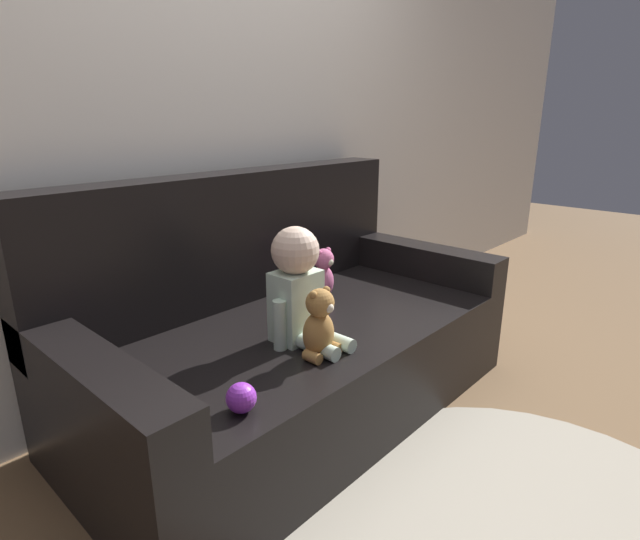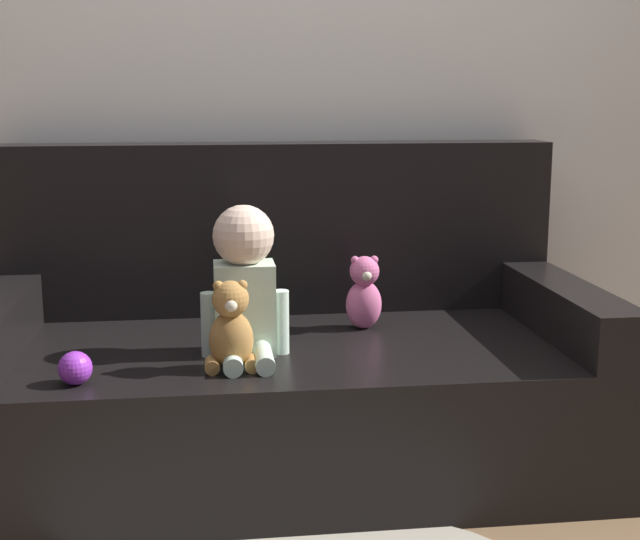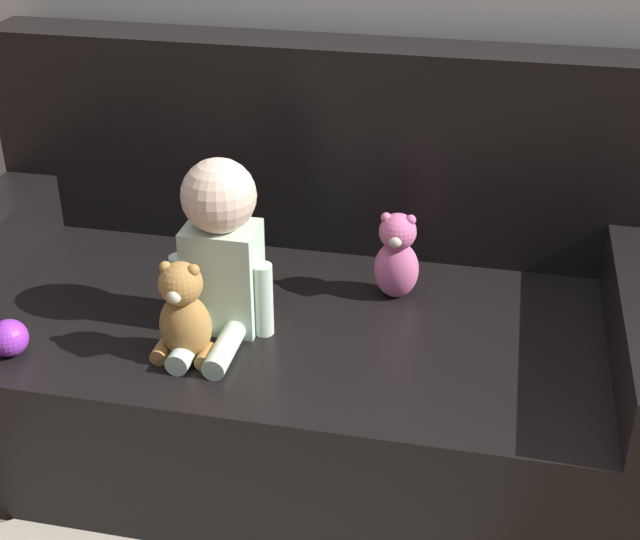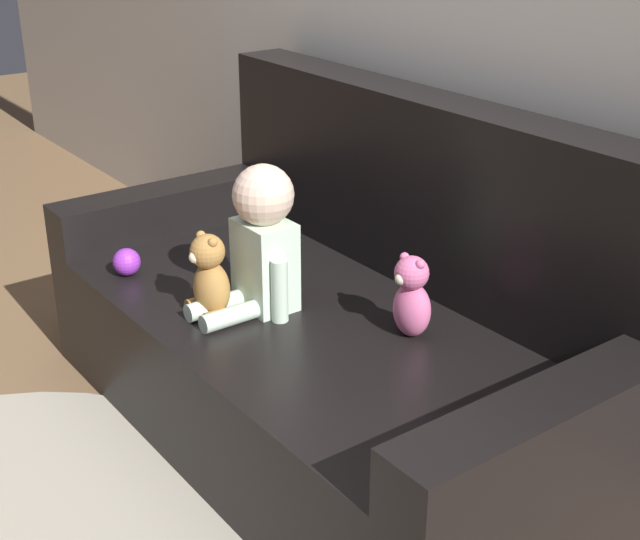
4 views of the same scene
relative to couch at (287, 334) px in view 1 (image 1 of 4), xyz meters
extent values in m
plane|color=brown|center=(0.00, -0.08, -0.32)|extent=(12.00, 12.00, 0.00)
cube|color=silver|center=(0.00, 0.49, 0.98)|extent=(8.00, 0.05, 2.60)
cube|color=black|center=(0.00, -0.08, -0.11)|extent=(1.87, 0.96, 0.41)
cube|color=black|center=(0.00, 0.31, 0.38)|extent=(1.87, 0.18, 0.58)
cube|color=black|center=(-0.86, -0.08, 0.17)|extent=(0.16, 0.96, 0.16)
cube|color=black|center=(0.86, -0.08, 0.17)|extent=(0.16, 0.96, 0.16)
cube|color=silver|center=(-0.14, -0.20, 0.23)|extent=(0.17, 0.13, 0.27)
sphere|color=beige|center=(-0.14, -0.20, 0.44)|extent=(0.18, 0.18, 0.18)
cylinder|color=silver|center=(-0.18, -0.35, 0.12)|extent=(0.05, 0.17, 0.05)
cylinder|color=silver|center=(-0.09, -0.35, 0.12)|extent=(0.05, 0.17, 0.05)
cylinder|color=silver|center=(-0.24, -0.22, 0.19)|extent=(0.05, 0.05, 0.19)
cylinder|color=silver|center=(-0.04, -0.22, 0.19)|extent=(0.05, 0.05, 0.19)
ellipsoid|color=#AD7A3D|center=(-0.18, -0.35, 0.18)|extent=(0.12, 0.10, 0.16)
sphere|color=#AD7A3D|center=(-0.18, -0.36, 0.29)|extent=(0.10, 0.10, 0.10)
sphere|color=#AD7A3D|center=(-0.21, -0.36, 0.33)|extent=(0.03, 0.03, 0.03)
sphere|color=#AD7A3D|center=(-0.15, -0.36, 0.33)|extent=(0.03, 0.03, 0.03)
sphere|color=beige|center=(-0.18, -0.40, 0.28)|extent=(0.03, 0.03, 0.03)
cylinder|color=#AD7A3D|center=(-0.24, -0.37, 0.11)|extent=(0.04, 0.06, 0.04)
cylinder|color=#AD7A3D|center=(-0.13, -0.37, 0.11)|extent=(0.04, 0.06, 0.04)
ellipsoid|color=#DB6699|center=(0.25, 0.02, 0.17)|extent=(0.11, 0.09, 0.16)
sphere|color=#DB6699|center=(0.25, 0.02, 0.28)|extent=(0.09, 0.09, 0.09)
sphere|color=#DB6699|center=(0.22, 0.02, 0.32)|extent=(0.03, 0.03, 0.03)
sphere|color=#DB6699|center=(0.28, 0.02, 0.32)|extent=(0.03, 0.03, 0.03)
sphere|color=beige|center=(0.25, -0.02, 0.27)|extent=(0.03, 0.03, 0.03)
sphere|color=purple|center=(-0.59, -0.43, 0.14)|extent=(0.09, 0.09, 0.09)
camera|label=1|loc=(-1.35, -1.43, 0.91)|focal=28.00mm
camera|label=2|loc=(-0.25, -2.70, 0.84)|focal=50.00mm
camera|label=3|loc=(0.48, -1.97, 1.27)|focal=50.00mm
camera|label=4|loc=(1.85, -1.47, 1.25)|focal=50.00mm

